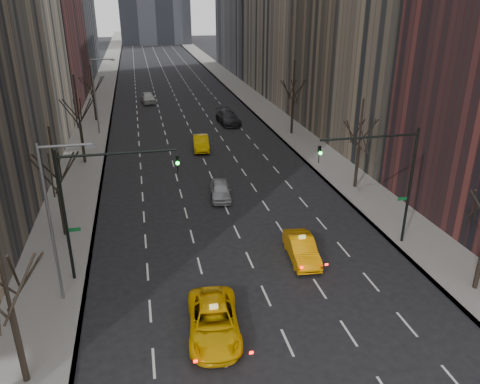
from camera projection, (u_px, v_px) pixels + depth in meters
sidewalk_left at (102, 95)px, 80.02m from camera, size 4.50×320.00×0.15m
sidewalk_right at (241, 90)px, 84.85m from camera, size 4.50×320.00×0.15m
tree_lw_a at (11, 310)px, 19.14m from camera, size 3.36×3.50×8.28m
tree_lw_b at (58, 188)px, 31.81m from camera, size 3.36×3.50×7.82m
tree_lw_c at (80, 125)px, 46.10m from camera, size 3.36×3.50×8.74m
tree_lw_d at (93, 95)px, 62.50m from camera, size 3.36×3.50×7.36m
tree_rw_b at (359, 148)px, 40.14m from camera, size 3.36×3.50×7.82m
tree_rw_c at (293, 102)px, 56.24m from camera, size 3.36×3.50×8.74m
traffic_mast_left at (93, 194)px, 26.29m from camera, size 6.69×0.39×8.00m
traffic_mast_right at (389, 170)px, 29.88m from camera, size 6.69×0.39×8.00m
streetlight_near at (55, 209)px, 24.10m from camera, size 2.83×0.22×9.00m
streetlight_far at (97, 88)px, 55.63m from camera, size 2.83×0.22×9.00m
taxi_suv at (214, 321)px, 23.34m from camera, size 3.04×5.66×1.51m
taxi_sedan at (302, 249)px, 30.06m from camera, size 1.95×4.64×1.49m
silver_sedan_ahead at (221, 190)px, 39.22m from camera, size 2.12×4.28×1.40m
far_taxi at (201, 143)px, 51.70m from camera, size 2.07×4.84×1.55m
far_suv_grey at (228, 117)px, 62.19m from camera, size 2.84×6.06×1.71m
far_car_white at (148, 98)px, 74.44m from camera, size 2.48×5.08×1.67m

